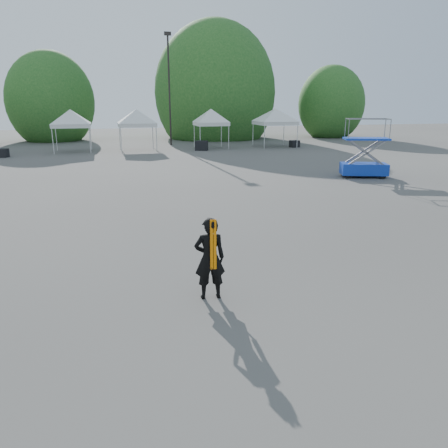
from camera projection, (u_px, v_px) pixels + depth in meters
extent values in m
plane|color=#474442|center=(245.00, 275.00, 10.25)|extent=(120.00, 120.00, 0.00)
cylinder|color=black|center=(169.00, 92.00, 39.46)|extent=(0.16, 0.16, 9.50)
cube|color=black|center=(168.00, 34.00, 38.13)|extent=(0.60, 0.25, 0.30)
cylinder|color=#382314|center=(54.00, 129.00, 45.11)|extent=(0.36, 0.36, 2.27)
ellipsoid|color=#1C541C|center=(51.00, 101.00, 44.35)|extent=(4.16, 4.16, 4.78)
cylinder|color=#382314|center=(215.00, 125.00, 48.37)|extent=(0.36, 0.36, 2.80)
ellipsoid|color=#1C541C|center=(215.00, 93.00, 47.44)|extent=(5.12, 5.12, 5.89)
cylinder|color=#382314|center=(330.00, 128.00, 49.87)|extent=(0.36, 0.36, 2.10)
ellipsoid|color=#1C541C|center=(331.00, 104.00, 49.17)|extent=(3.84, 3.84, 4.42)
cylinder|color=silver|center=(53.00, 141.00, 33.42)|extent=(0.06, 0.06, 2.00)
cylinder|color=silver|center=(90.00, 140.00, 34.10)|extent=(0.06, 0.06, 2.00)
cylinder|color=silver|center=(56.00, 138.00, 35.96)|extent=(0.06, 0.06, 2.00)
cylinder|color=silver|center=(91.00, 138.00, 36.64)|extent=(0.06, 0.06, 2.00)
cube|color=silver|center=(71.00, 125.00, 34.74)|extent=(2.93, 2.93, 0.30)
pyramid|color=silver|center=(70.00, 109.00, 34.40)|extent=(4.15, 4.15, 1.10)
cylinder|color=silver|center=(121.00, 140.00, 34.44)|extent=(0.06, 0.06, 2.00)
cylinder|color=silver|center=(157.00, 139.00, 35.14)|extent=(0.06, 0.06, 2.00)
cylinder|color=silver|center=(120.00, 137.00, 37.03)|extent=(0.06, 0.06, 2.00)
cylinder|color=silver|center=(153.00, 137.00, 37.73)|extent=(0.06, 0.06, 2.00)
cube|color=silver|center=(137.00, 125.00, 35.79)|extent=(2.99, 2.99, 0.30)
pyramid|color=silver|center=(136.00, 109.00, 35.45)|extent=(4.23, 4.23, 1.10)
cylinder|color=silver|center=(200.00, 138.00, 36.26)|extent=(0.06, 0.06, 2.00)
cylinder|color=silver|center=(229.00, 137.00, 36.88)|extent=(0.06, 0.06, 2.00)
cylinder|color=silver|center=(194.00, 136.00, 38.56)|extent=(0.06, 0.06, 2.00)
cylinder|color=silver|center=(221.00, 135.00, 39.18)|extent=(0.06, 0.06, 2.00)
cube|color=silver|center=(211.00, 124.00, 37.43)|extent=(2.67, 2.67, 0.30)
pyramid|color=silver|center=(211.00, 109.00, 37.09)|extent=(3.78, 3.78, 1.10)
cylinder|color=silver|center=(264.00, 137.00, 37.30)|extent=(0.06, 0.06, 2.00)
cylinder|color=silver|center=(297.00, 136.00, 38.06)|extent=(0.06, 0.06, 2.00)
cylinder|color=silver|center=(253.00, 134.00, 40.13)|extent=(0.06, 0.06, 2.00)
cylinder|color=silver|center=(284.00, 134.00, 40.90)|extent=(0.06, 0.06, 2.00)
cube|color=silver|center=(275.00, 123.00, 38.80)|extent=(3.25, 3.25, 0.30)
pyramid|color=silver|center=(275.00, 108.00, 38.47)|extent=(4.60, 4.60, 1.10)
imported|color=black|center=(210.00, 258.00, 8.83)|extent=(0.66, 0.46, 1.72)
cube|color=orange|center=(212.00, 245.00, 8.57)|extent=(0.14, 0.02, 1.03)
cube|color=#0C12A2|center=(364.00, 169.00, 23.36)|extent=(2.64, 1.93, 0.59)
cube|color=#0C12A2|center=(366.00, 139.00, 22.93)|extent=(2.53, 1.85, 0.10)
cylinder|color=black|center=(348.00, 175.00, 23.03)|extent=(0.39, 0.26, 0.36)
cylinder|color=black|center=(383.00, 176.00, 22.88)|extent=(0.39, 0.26, 0.36)
cylinder|color=black|center=(345.00, 172.00, 23.98)|extent=(0.39, 0.26, 0.36)
cylinder|color=black|center=(378.00, 173.00, 23.83)|extent=(0.39, 0.26, 0.36)
cube|color=black|center=(2.00, 153.00, 31.68)|extent=(0.94, 0.82, 0.62)
cube|color=black|center=(202.00, 146.00, 36.21)|extent=(1.21, 1.08, 0.79)
cube|color=black|center=(294.00, 144.00, 38.70)|extent=(0.87, 0.73, 0.60)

